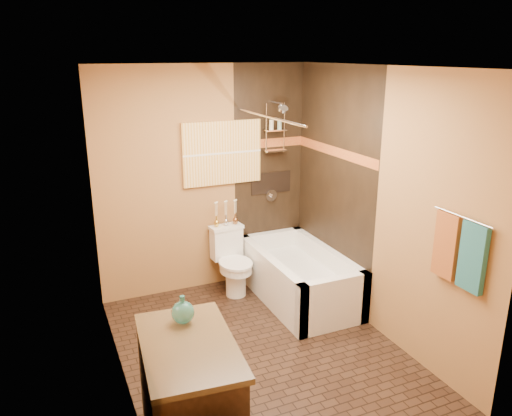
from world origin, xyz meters
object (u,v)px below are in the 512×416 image
bathtub (299,280)px  vanity (189,399)px  toilet (232,260)px  sunset_painting (222,153)px

bathtub → vanity: size_ratio=1.49×
toilet → vanity: (-1.12, -2.14, 0.05)m
toilet → sunset_painting: bearing=84.8°
vanity → sunset_painting: bearing=70.2°
toilet → vanity: bearing=-122.9°
bathtub → vanity: bearing=-136.0°
sunset_painting → toilet: (0.00, -0.25, -1.18)m
sunset_painting → vanity: size_ratio=0.89×
sunset_painting → vanity: 2.87m
toilet → bathtub: bearing=-43.5°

